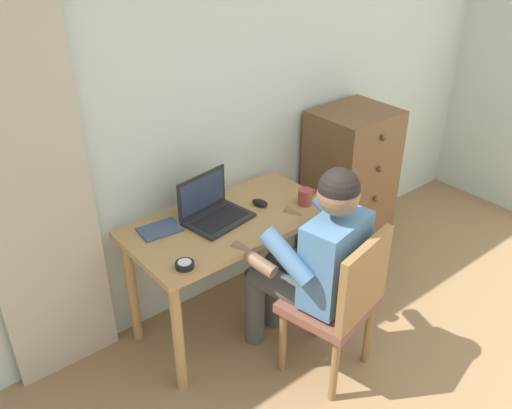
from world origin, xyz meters
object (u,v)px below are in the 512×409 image
dresser (349,186)px  notebook_pad (160,230)px  desk_clock (185,265)px  computer_mouse (260,203)px  chair (341,300)px  coffee_mug (305,197)px  laptop (213,210)px  person_seated (313,257)px  desk (231,237)px

dresser → notebook_pad: bearing=177.9°
desk_clock → computer_mouse: bearing=19.5°
chair → coffee_mug: chair is taller
laptop → desk_clock: laptop is taller
person_seated → coffee_mug: 0.45m
chair → person_seated: size_ratio=0.73×
person_seated → computer_mouse: person_seated is taller
desk → notebook_pad: notebook_pad is taller
desk → notebook_pad: bearing=158.2°
notebook_pad → coffee_mug: (0.78, -0.28, 0.04)m
coffee_mug → laptop: bearing=157.5°
chair → laptop: 0.82m
coffee_mug → desk_clock: bearing=-174.8°
chair → desk: bearing=105.9°
dresser → computer_mouse: dresser is taller
laptop → coffee_mug: 0.53m
desk → notebook_pad: (-0.35, 0.14, 0.12)m
person_seated → computer_mouse: bearing=82.5°
dresser → desk_clock: bearing=-168.6°
person_seated → notebook_pad: 0.81m
dresser → computer_mouse: 0.87m
desk → chair: chair is taller
laptop → coffee_mug: (0.49, -0.20, -0.00)m
coffee_mug → dresser: bearing=19.4°
computer_mouse → desk: bearing=170.7°
chair → computer_mouse: chair is taller
laptop → dresser: bearing=1.1°
desk_clock → coffee_mug: bearing=5.2°
desk → chair: size_ratio=1.30×
chair → person_seated: bearing=100.4°
desk_clock → laptop: bearing=37.8°
dresser → coffee_mug: (-0.64, -0.22, 0.24)m
person_seated → notebook_pad: (-0.51, 0.63, 0.06)m
desk → computer_mouse: size_ratio=11.36×
dresser → desk_clock: 1.54m
computer_mouse → notebook_pad: 0.59m
computer_mouse → coffee_mug: 0.26m
person_seated → desk_clock: (-0.58, 0.27, 0.06)m
notebook_pad → coffee_mug: coffee_mug is taller
laptop → computer_mouse: (0.29, -0.05, -0.04)m
desk → dresser: 1.07m
computer_mouse → desk_clock: bearing=-173.8°
laptop → computer_mouse: laptop is taller
desk → desk_clock: desk_clock is taller
dresser → laptop: bearing=-178.9°
desk → person_seated: bearing=-72.2°
desk → computer_mouse: 0.26m
desk → chair: (0.19, -0.67, -0.12)m
chair → notebook_pad: (-0.54, 0.81, 0.24)m
person_seated → laptop: (-0.22, 0.55, 0.10)m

